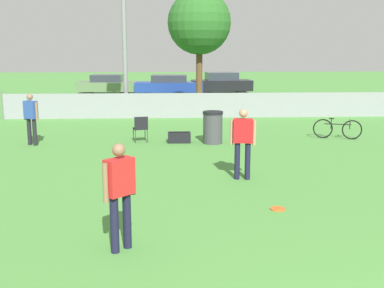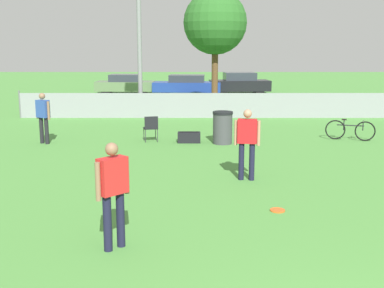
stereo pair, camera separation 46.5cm
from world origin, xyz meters
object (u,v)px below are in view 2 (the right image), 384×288
object	(u,v)px
frisbee_disc	(276,210)
player_defender_red	(111,188)
tree_near_pole	(213,23)
parked_car_blue	(185,85)
player_thrower_red	(245,139)
parked_car_dark	(238,83)
gear_bag_sideline	(187,137)
spectator_in_blue	(41,115)
bicycle_sideline	(348,130)
folding_chair_sideline	(149,127)
trash_bin	(221,127)
parked_car_olive	(123,84)

from	to	relation	value
frisbee_disc	player_defender_red	bearing A→B (deg)	-148.29
tree_near_pole	parked_car_blue	bearing A→B (deg)	100.99
player_thrower_red	parked_car_dark	size ratio (longest dim) A/B	0.40
gear_bag_sideline	parked_car_dark	size ratio (longest dim) A/B	0.18
tree_near_pole	parked_car_blue	size ratio (longest dim) A/B	1.29
spectator_in_blue	parked_car_dark	xyz separation A→B (m)	(8.01, 17.62, -0.26)
parked_car_blue	gear_bag_sideline	bearing A→B (deg)	-85.77
player_defender_red	bicycle_sideline	xyz separation A→B (m)	(6.49, 8.90, -0.63)
tree_near_pole	parked_car_dark	size ratio (longest dim) A/B	1.41
spectator_in_blue	gear_bag_sideline	xyz separation A→B (m)	(4.68, 0.20, -0.78)
spectator_in_blue	frisbee_disc	size ratio (longest dim) A/B	5.72
spectator_in_blue	folding_chair_sideline	distance (m)	3.46
parked_car_blue	folding_chair_sideline	bearing A→B (deg)	-90.12
trash_bin	parked_car_olive	size ratio (longest dim) A/B	0.27
tree_near_pole	trash_bin	world-z (taller)	tree_near_pole
tree_near_pole	frisbee_disc	world-z (taller)	tree_near_pole
bicycle_sideline	player_defender_red	bearing A→B (deg)	-108.02
trash_bin	parked_car_olive	bearing A→B (deg)	107.54
folding_chair_sideline	bicycle_sideline	world-z (taller)	folding_chair_sideline
bicycle_sideline	trash_bin	distance (m)	4.35
gear_bag_sideline	bicycle_sideline	bearing A→B (deg)	4.06
tree_near_pole	bicycle_sideline	size ratio (longest dim) A/B	3.79
folding_chair_sideline	trash_bin	xyz separation A→B (m)	(2.34, -0.31, 0.02)
bicycle_sideline	frisbee_disc	bearing A→B (deg)	-99.08
parked_car_dark	parked_car_olive	bearing A→B (deg)	176.52
spectator_in_blue	parked_car_dark	distance (m)	19.35
player_defender_red	parked_car_olive	distance (m)	25.93
spectator_in_blue	frisbee_disc	distance (m)	9.22
tree_near_pole	bicycle_sideline	world-z (taller)	tree_near_pole
player_thrower_red	gear_bag_sideline	world-z (taller)	player_thrower_red
player_defender_red	player_thrower_red	bearing A→B (deg)	12.96
tree_near_pole	spectator_in_blue	world-z (taller)	tree_near_pole
player_thrower_red	parked_car_dark	distance (m)	22.09
spectator_in_blue	frisbee_disc	bearing A→B (deg)	164.55
folding_chair_sideline	bicycle_sideline	xyz separation A→B (m)	(6.65, 0.27, -0.16)
folding_chair_sideline	gear_bag_sideline	distance (m)	1.31
folding_chair_sideline	trash_bin	size ratio (longest dim) A/B	0.82
tree_near_pole	bicycle_sideline	distance (m)	10.36
bicycle_sideline	parked_car_olive	bearing A→B (deg)	138.32
player_thrower_red	frisbee_disc	size ratio (longest dim) A/B	5.81
folding_chair_sideline	parked_car_blue	world-z (taller)	parked_car_blue
spectator_in_blue	parked_car_olive	world-z (taller)	spectator_in_blue
frisbee_disc	tree_near_pole	bearing A→B (deg)	91.71
player_defender_red	parked_car_dark	distance (m)	26.31
player_defender_red	gear_bag_sideline	xyz separation A→B (m)	(1.09, 8.52, -0.80)
bicycle_sideline	parked_car_dark	distance (m)	17.16
bicycle_sideline	parked_car_dark	size ratio (longest dim) A/B	0.37
parked_car_blue	parked_car_dark	world-z (taller)	parked_car_dark
player_thrower_red	gear_bag_sideline	distance (m)	4.85
player_thrower_red	folding_chair_sideline	distance (m)	5.40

